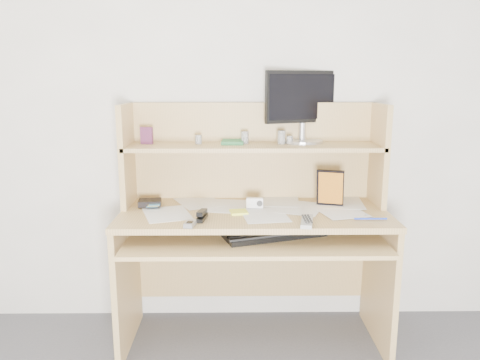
{
  "coord_description": "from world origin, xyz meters",
  "views": [
    {
      "loc": [
        -0.1,
        -0.89,
        1.43
      ],
      "look_at": [
        -0.07,
        1.43,
        0.93
      ],
      "focal_mm": 35.0,
      "sensor_mm": 36.0,
      "label": 1
    }
  ],
  "objects_px": {
    "tv_remote": "(307,221)",
    "game_case": "(330,188)",
    "keyboard": "(274,233)",
    "desk": "(253,217)",
    "monitor": "(303,104)"
  },
  "relations": [
    {
      "from": "keyboard",
      "to": "tv_remote",
      "type": "bearing_deg",
      "value": -59.18
    },
    {
      "from": "tv_remote",
      "to": "game_case",
      "type": "distance_m",
      "value": 0.36
    },
    {
      "from": "keyboard",
      "to": "game_case",
      "type": "bearing_deg",
      "value": 12.01
    },
    {
      "from": "game_case",
      "to": "desk",
      "type": "bearing_deg",
      "value": -164.91
    },
    {
      "from": "desk",
      "to": "tv_remote",
      "type": "distance_m",
      "value": 0.41
    },
    {
      "from": "monitor",
      "to": "keyboard",
      "type": "bearing_deg",
      "value": -138.49
    },
    {
      "from": "desk",
      "to": "keyboard",
      "type": "bearing_deg",
      "value": -63.09
    },
    {
      "from": "game_case",
      "to": "monitor",
      "type": "height_order",
      "value": "monitor"
    },
    {
      "from": "keyboard",
      "to": "game_case",
      "type": "distance_m",
      "value": 0.41
    },
    {
      "from": "desk",
      "to": "monitor",
      "type": "relative_size",
      "value": 3.24
    },
    {
      "from": "desk",
      "to": "keyboard",
      "type": "xyz_separation_m",
      "value": [
        0.1,
        -0.19,
        -0.03
      ]
    },
    {
      "from": "game_case",
      "to": "monitor",
      "type": "bearing_deg",
      "value": 142.35
    },
    {
      "from": "desk",
      "to": "monitor",
      "type": "distance_m",
      "value": 0.68
    },
    {
      "from": "tv_remote",
      "to": "game_case",
      "type": "height_order",
      "value": "game_case"
    },
    {
      "from": "keyboard",
      "to": "tv_remote",
      "type": "relative_size",
      "value": 2.89
    }
  ]
}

